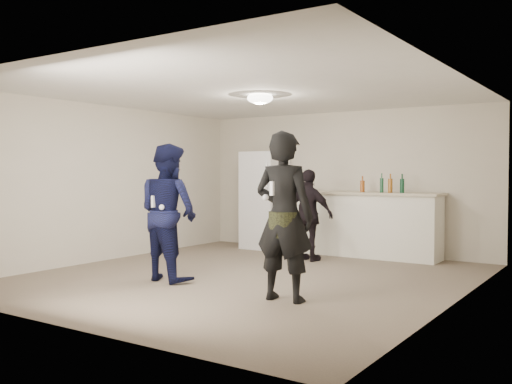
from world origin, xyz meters
The scene contains 21 objects.
floor centered at (0.00, 0.00, 0.00)m, with size 6.00×6.00×0.00m, color #6B5B4C.
ceiling centered at (0.00, 0.00, 2.50)m, with size 6.00×6.00×0.00m, color silver.
wall_back centered at (0.00, 3.00, 1.25)m, with size 6.00×6.00×0.00m, color beige.
wall_front centered at (0.00, -3.00, 1.25)m, with size 6.00×6.00×0.00m, color beige.
wall_left centered at (-2.75, 0.00, 1.25)m, with size 6.00×6.00×0.00m, color beige.
wall_right centered at (2.75, 0.00, 1.25)m, with size 6.00×6.00×0.00m, color beige.
counter centered at (0.52, 2.67, 0.53)m, with size 2.60×0.56×1.05m, color white.
counter_top centered at (0.52, 2.67, 1.07)m, with size 2.68×0.64×0.04m, color beige.
fridge centered at (-1.40, 2.60, 0.90)m, with size 0.70×0.70×1.80m, color white.
fridge_handle centered at (-1.12, 2.23, 1.30)m, with size 0.02×0.02×0.60m, color white.
ceiling_dome centered at (0.00, 0.30, 2.45)m, with size 0.36×0.36×0.16m, color white.
shaker centered at (-0.40, 2.52, 1.18)m, with size 0.08×0.08×0.17m, color silver.
man centered at (-0.75, -0.76, 0.90)m, with size 0.87×0.68×1.79m, color #101442.
woman centered at (1.14, -0.95, 0.94)m, with size 0.68×0.45×1.87m, color black.
camo_shorts centered at (1.14, -0.95, 0.85)m, with size 0.34×0.34×0.28m, color #2E3618.
spectator centered at (0.01, 1.71, 0.74)m, with size 0.86×0.36×1.47m, color black.
remote_man centered at (-0.75, -1.04, 1.05)m, with size 0.04×0.04×0.15m, color silver.
nunchuk_man centered at (-0.63, -1.01, 0.98)m, with size 0.07×0.07×0.07m, color white.
remote_woman centered at (1.14, -1.20, 1.25)m, with size 0.04×0.04×0.15m, color white.
nunchuk_woman centered at (1.04, -1.17, 1.15)m, with size 0.07×0.07×0.07m, color silver.
bottle_cluster centered at (0.93, 2.59, 1.20)m, with size 0.78×0.15×0.24m.
Camera 1 is at (4.35, -6.34, 1.42)m, focal length 40.00 mm.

